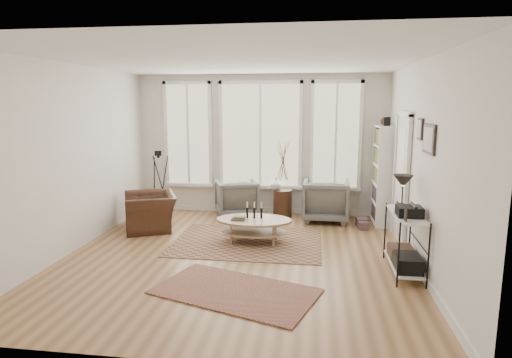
# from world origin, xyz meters

# --- Properties ---
(room) EXTENTS (5.50, 5.54, 2.90)m
(room) POSITION_xyz_m (0.02, 0.03, 1.43)
(room) COLOR #A67A4D
(room) RESTS_ON ground
(bay_window) EXTENTS (4.14, 0.12, 2.24)m
(bay_window) POSITION_xyz_m (0.00, 2.71, 1.61)
(bay_window) COLOR #CEB882
(bay_window) RESTS_ON ground
(door) EXTENTS (0.09, 1.06, 2.22)m
(door) POSITION_xyz_m (2.57, 1.15, 1.12)
(door) COLOR silver
(door) RESTS_ON ground
(bookcase) EXTENTS (0.31, 0.85, 2.06)m
(bookcase) POSITION_xyz_m (2.44, 2.23, 0.96)
(bookcase) COLOR white
(bookcase) RESTS_ON ground
(low_shelf) EXTENTS (0.38, 1.08, 1.30)m
(low_shelf) POSITION_xyz_m (2.38, -0.30, 0.51)
(low_shelf) COLOR white
(low_shelf) RESTS_ON ground
(wall_art) EXTENTS (0.04, 0.88, 0.44)m
(wall_art) POSITION_xyz_m (2.58, -0.27, 1.88)
(wall_art) COLOR black
(wall_art) RESTS_ON ground
(rug_main) EXTENTS (2.45, 1.84, 0.01)m
(rug_main) POSITION_xyz_m (0.05, 0.69, 0.01)
(rug_main) COLOR brown
(rug_main) RESTS_ON ground
(rug_runner) EXTENTS (2.20, 1.66, 0.01)m
(rug_runner) POSITION_xyz_m (0.19, -1.25, 0.01)
(rug_runner) COLOR maroon
(rug_runner) RESTS_ON ground
(coffee_table) EXTENTS (1.26, 0.80, 0.58)m
(coffee_table) POSITION_xyz_m (0.14, 0.72, 0.31)
(coffee_table) COLOR tan
(coffee_table) RESTS_ON ground
(armchair_left) EXTENTS (1.04, 1.06, 0.75)m
(armchair_left) POSITION_xyz_m (-0.46, 2.40, 0.38)
(armchair_left) COLOR slate
(armchair_left) RESTS_ON ground
(armchair_right) EXTENTS (0.92, 0.94, 0.82)m
(armchair_right) POSITION_xyz_m (1.37, 2.25, 0.41)
(armchair_right) COLOR slate
(armchair_right) RESTS_ON ground
(side_table) EXTENTS (0.38, 0.38, 1.58)m
(side_table) POSITION_xyz_m (0.50, 2.41, 0.76)
(side_table) COLOR #3C2214
(side_table) RESTS_ON ground
(vase) EXTENTS (0.24, 0.24, 0.25)m
(vase) POSITION_xyz_m (0.36, 2.45, 0.69)
(vase) COLOR silver
(vase) RESTS_ON side_table
(accent_chair) EXTENTS (1.29, 1.23, 0.66)m
(accent_chair) POSITION_xyz_m (-1.87, 1.24, 0.33)
(accent_chair) COLOR #3C2214
(accent_chair) RESTS_ON ground
(tripod_camera) EXTENTS (0.48, 0.48, 1.36)m
(tripod_camera) POSITION_xyz_m (-2.01, 2.12, 0.63)
(tripod_camera) COLOR black
(tripod_camera) RESTS_ON ground
(book_stack_near) EXTENTS (0.22, 0.27, 0.16)m
(book_stack_near) POSITION_xyz_m (2.05, 1.92, 0.08)
(book_stack_near) COLOR brown
(book_stack_near) RESTS_ON ground
(book_stack_far) EXTENTS (0.20, 0.24, 0.14)m
(book_stack_far) POSITION_xyz_m (2.05, 1.74, 0.07)
(book_stack_far) COLOR brown
(book_stack_far) RESTS_ON ground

